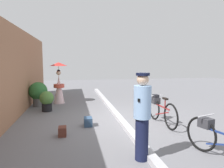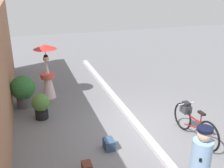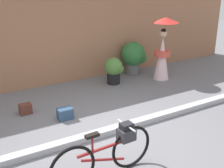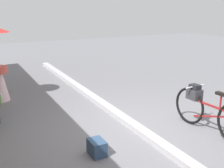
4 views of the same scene
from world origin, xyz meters
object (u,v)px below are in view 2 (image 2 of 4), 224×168
at_px(potted_plant_by_door, 41,105).
at_px(potted_plant_small, 23,89).
at_px(person_with_parasol, 47,72).
at_px(backpack_on_pavement, 87,168).
at_px(bicycle_near_officer, 193,121).
at_px(backpack_spare, 109,144).

xyz_separation_m(potted_plant_by_door, potted_plant_small, (1.03, 0.47, 0.15)).
relative_size(person_with_parasol, potted_plant_by_door, 2.39).
bearing_deg(potted_plant_by_door, backpack_on_pavement, -165.67).
xyz_separation_m(bicycle_near_officer, backpack_spare, (0.16, 2.26, -0.32)).
bearing_deg(backpack_on_pavement, potted_plant_small, 17.15).
height_order(potted_plant_small, backpack_spare, potted_plant_small).
xyz_separation_m(person_with_parasol, potted_plant_small, (-0.49, 0.84, -0.35)).
bearing_deg(potted_plant_small, bicycle_near_officer, -128.59).
distance_m(potted_plant_small, backpack_on_pavement, 4.09).
distance_m(potted_plant_by_door, backpack_on_pavement, 2.96).
relative_size(person_with_parasol, backpack_spare, 5.72).
bearing_deg(potted_plant_by_door, backpack_spare, -145.93).
distance_m(potted_plant_small, backpack_spare, 3.74).
bearing_deg(person_with_parasol, potted_plant_small, 120.28).
bearing_deg(backpack_spare, bicycle_near_officer, -94.03).
relative_size(potted_plant_small, backpack_spare, 3.18).
xyz_separation_m(bicycle_near_officer, person_with_parasol, (3.82, 3.34, 0.49)).
height_order(person_with_parasol, potted_plant_by_door, person_with_parasol).
xyz_separation_m(person_with_parasol, backpack_on_pavement, (-4.37, -0.36, -0.82)).
height_order(bicycle_near_officer, person_with_parasol, person_with_parasol).
bearing_deg(backpack_on_pavement, potted_plant_by_door, 14.33).
bearing_deg(bicycle_near_officer, potted_plant_small, 51.41).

